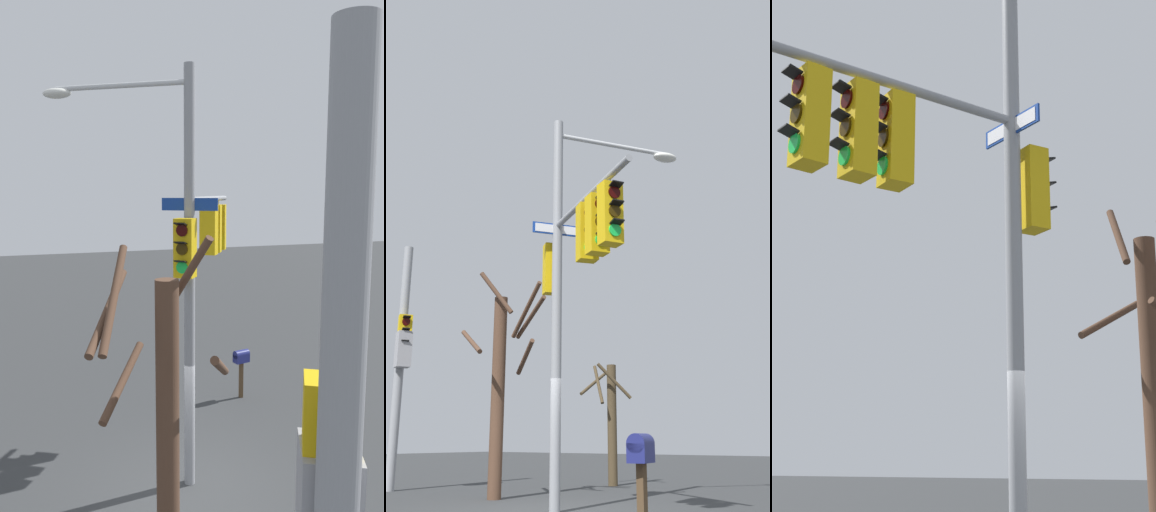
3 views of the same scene
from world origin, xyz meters
The scene contains 2 objects.
main_signal_pole_assembly centered at (-0.48, -1.17, 4.91)m, with size 4.64×3.61×8.23m.
bare_tree_behind_pole centered at (1.17, 2.36, 2.67)m, with size 2.18×2.15×5.33m.
Camera 3 is at (2.57, -9.08, 1.54)m, focal length 53.30 mm.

